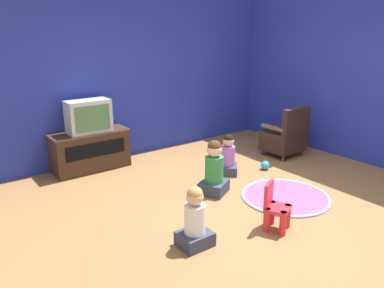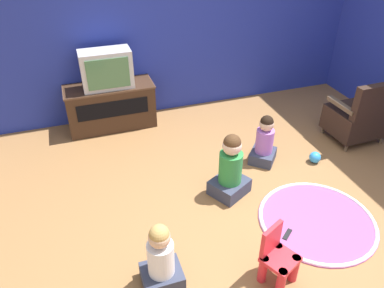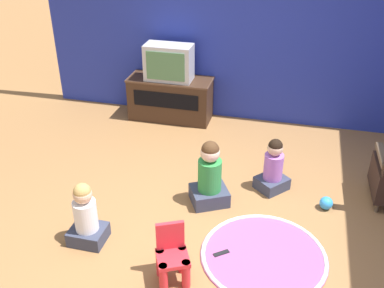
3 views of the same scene
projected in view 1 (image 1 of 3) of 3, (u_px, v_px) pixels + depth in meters
The scene contains 13 objects.
ground_plane at pixel (252, 201), 4.71m from camera, with size 30.00×30.00×0.00m, color olive.
wall_back at pixel (134, 72), 6.17m from camera, with size 5.58×0.12×2.80m.
wall_right at pixel (384, 76), 5.61m from camera, with size 0.12×5.65×2.80m.
tv_cabinet at pixel (91, 150), 5.70m from camera, with size 1.15×0.46×0.60m.
television at pixel (89, 116), 5.52m from camera, with size 0.63×0.33×0.48m.
black_armchair at pixel (286, 136), 6.31m from camera, with size 0.65×0.57×0.86m.
yellow_kid_chair at pixel (275, 210), 4.00m from camera, with size 0.34×0.33×0.52m.
play_mat at pixel (285, 197), 4.81m from camera, with size 1.13×1.13×0.04m.
child_watching_left at pixel (214, 171), 4.86m from camera, with size 0.47×0.46×0.72m.
child_watching_center at pixel (228, 157), 5.53m from camera, with size 0.41×0.41×0.61m.
child_watching_right at pixel (195, 220), 3.67m from camera, with size 0.32×0.28×0.63m.
toy_ball at pixel (265, 165), 5.75m from camera, with size 0.13×0.13×0.13m.
remote_control at pixel (270, 206), 4.54m from camera, with size 0.14×0.13×0.02m.
Camera 1 is at (-3.17, -2.98, 2.07)m, focal length 35.00 mm.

